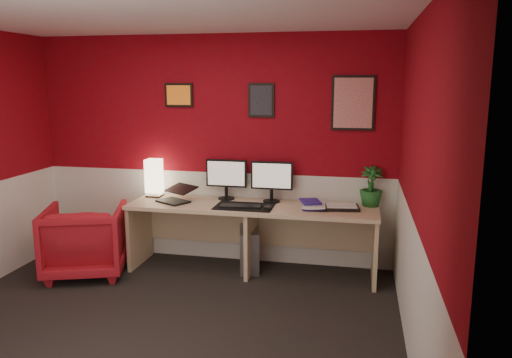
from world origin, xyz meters
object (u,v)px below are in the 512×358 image
at_px(laptop, 173,192).
at_px(monitor_left, 226,173).
at_px(monitor_right, 272,175).
at_px(zen_tray, 341,207).
at_px(desk, 252,239).
at_px(potted_plant, 371,186).
at_px(pc_tower, 249,249).
at_px(armchair, 85,240).
at_px(shoji_lamp, 154,179).

distance_m(laptop, monitor_left, 0.61).
xyz_separation_m(monitor_right, zen_tray, (0.74, -0.15, -0.28)).
height_order(laptop, monitor_right, monitor_right).
bearing_deg(zen_tray, monitor_right, 168.34).
height_order(desk, monitor_left, monitor_left).
bearing_deg(potted_plant, pc_tower, -172.64).
xyz_separation_m(desk, armchair, (-1.69, -0.40, 0.00)).
distance_m(desk, potted_plant, 1.36).
relative_size(monitor_right, zen_tray, 1.66).
bearing_deg(armchair, potted_plant, 172.71).
xyz_separation_m(desk, monitor_right, (0.18, 0.19, 0.66)).
xyz_separation_m(laptop, armchair, (-0.85, -0.36, -0.47)).
height_order(zen_tray, pc_tower, zen_tray).
relative_size(monitor_left, zen_tray, 1.66).
bearing_deg(armchair, shoji_lamp, -152.34).
bearing_deg(shoji_lamp, monitor_left, 2.39).
xyz_separation_m(zen_tray, potted_plant, (0.29, 0.19, 0.19)).
distance_m(laptop, pc_tower, 1.02).
relative_size(monitor_left, potted_plant, 1.40).
relative_size(laptop, armchair, 0.41).
xyz_separation_m(laptop, potted_plant, (2.06, 0.27, 0.10)).
relative_size(zen_tray, armchair, 0.43).
bearing_deg(potted_plant, desk, -169.55).
height_order(potted_plant, armchair, potted_plant).
distance_m(laptop, monitor_right, 1.07).
xyz_separation_m(desk, potted_plant, (1.21, 0.22, 0.57)).
distance_m(desk, armchair, 1.74).
height_order(shoji_lamp, pc_tower, shoji_lamp).
distance_m(laptop, zen_tray, 1.78).
height_order(desk, armchair, armchair).
xyz_separation_m(desk, monitor_left, (-0.33, 0.21, 0.66)).
bearing_deg(laptop, zen_tray, 33.19).
xyz_separation_m(pc_tower, armchair, (-1.65, -0.46, 0.14)).
bearing_deg(monitor_right, laptop, -167.52).
height_order(shoji_lamp, monitor_left, monitor_left).
relative_size(monitor_right, pc_tower, 1.29).
xyz_separation_m(zen_tray, pc_tower, (-0.96, 0.03, -0.52)).
relative_size(desk, potted_plant, 6.29).
bearing_deg(monitor_left, shoji_lamp, -177.61).
bearing_deg(pc_tower, zen_tray, -15.46).
distance_m(monitor_left, monitor_right, 0.51).
bearing_deg(monitor_left, desk, -33.06).
bearing_deg(pc_tower, laptop, 173.67).
bearing_deg(shoji_lamp, monitor_right, 0.20).
bearing_deg(desk, shoji_lamp, 171.09).
bearing_deg(zen_tray, pc_tower, 178.20).
xyz_separation_m(laptop, monitor_right, (1.03, 0.23, 0.18)).
bearing_deg(monitor_left, monitor_right, -3.34).
bearing_deg(potted_plant, shoji_lamp, -178.96).
xyz_separation_m(shoji_lamp, laptop, (0.30, -0.22, -0.09)).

